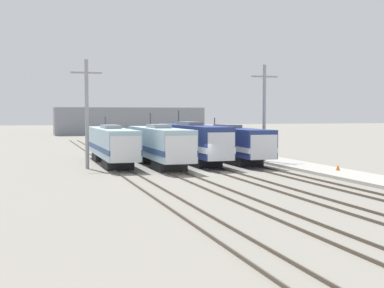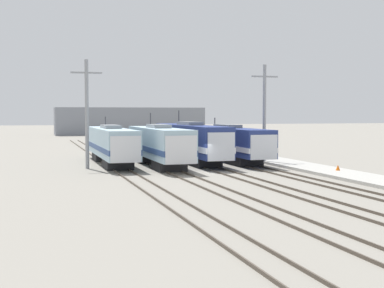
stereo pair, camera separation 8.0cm
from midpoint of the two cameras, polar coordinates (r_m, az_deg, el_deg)
name	(u,v)px [view 2 (the right image)]	position (r m, az deg, el deg)	size (l,w,h in m)	color
ground_plane	(200,173)	(47.30, 0.91, -3.09)	(400.00, 400.00, 0.00)	gray
rail_pair_far_left	(128,174)	(45.77, -6.76, -3.23)	(1.51, 120.00, 0.15)	#4C4238
rail_pair_center_left	(177,173)	(46.69, -1.59, -3.08)	(1.51, 120.00, 0.15)	#4C4238
rail_pair_center_right	(223,171)	(47.98, 3.34, -2.91)	(1.51, 120.00, 0.15)	#4C4238
rail_pair_far_right	(266,170)	(49.60, 7.98, -2.73)	(1.51, 120.00, 0.15)	#4C4238
locomotive_far_left	(112,144)	(55.24, -8.54, -0.02)	(2.97, 18.30, 4.89)	#232326
locomotive_center_left	(160,145)	(52.70, -3.41, -0.10)	(3.05, 16.88, 5.29)	#232326
locomotive_center_right	(191,142)	(57.13, -0.05, 0.26)	(2.85, 20.11, 5.59)	black
locomotive_far_right	(229,142)	(58.32, 4.03, 0.17)	(2.97, 19.31, 4.74)	black
catenary_tower_left	(87,112)	(51.55, -11.11, 3.36)	(2.94, 0.35, 10.32)	gray
catenary_tower_right	(264,112)	(56.39, 7.77, 3.38)	(2.94, 0.35, 10.32)	gray
platform	(310,168)	(51.63, 12.52, -2.48)	(4.00, 120.00, 0.27)	#A8A59E
traffic_cone	(338,168)	(48.46, 15.34, -2.44)	(0.40, 0.40, 0.49)	orange
depot_building	(130,121)	(134.25, -6.60, 2.45)	(36.63, 8.46, 6.68)	gray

